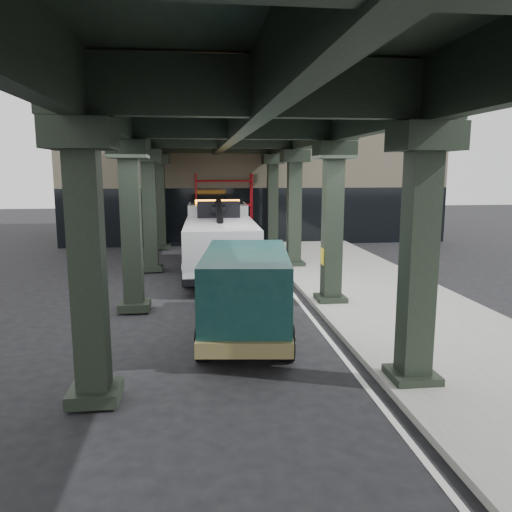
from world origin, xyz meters
TOP-DOWN VIEW (x-y plane):
  - ground at (0.00, 0.00)m, footprint 90.00×90.00m
  - sidewalk at (4.50, 2.00)m, footprint 5.00×40.00m
  - lane_stripe at (1.70, 2.00)m, footprint 0.12×38.00m
  - viaduct at (-0.40, 2.00)m, footprint 7.40×32.00m
  - building at (2.00, 20.00)m, footprint 22.00×10.00m
  - scaffolding at (0.00, 14.64)m, footprint 3.08×0.88m
  - tow_truck at (-0.60, 7.57)m, footprint 2.93×9.30m
  - towed_van at (-0.30, -0.57)m, footprint 2.71×5.65m

SIDE VIEW (x-z plane):
  - ground at x=0.00m, z-range 0.00..0.00m
  - lane_stripe at x=1.70m, z-range 0.00..0.01m
  - sidewalk at x=4.50m, z-range 0.00..0.15m
  - towed_van at x=-0.30m, z-range 0.08..2.29m
  - tow_truck at x=-0.60m, z-range -0.04..2.99m
  - scaffolding at x=0.00m, z-range 0.11..4.11m
  - building at x=2.00m, z-range 0.00..8.00m
  - viaduct at x=-0.40m, z-range 2.26..8.66m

